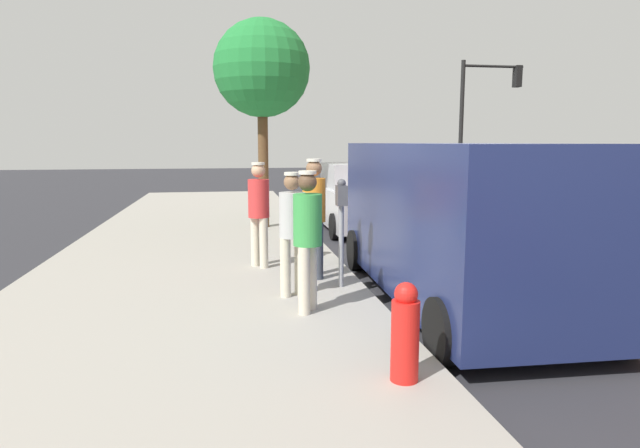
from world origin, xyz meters
The scene contains 12 objects.
ground_plane centered at (0.00, 0.00, 0.00)m, with size 80.00×80.00×0.00m, color #2D2D33.
sidewalk_slab centered at (3.50, 0.00, 0.07)m, with size 5.00×32.00×0.15m, color #9E998E.
parking_meter_near centered at (1.35, -0.54, 1.18)m, with size 0.14×0.18×1.52m.
pedestrian_in_orange centered at (1.64, -1.10, 1.18)m, with size 0.34×0.34×1.78m.
pedestrian_in_red centered at (2.40, -1.98, 1.12)m, with size 0.34×0.34×1.70m.
pedestrian_in_gray centered at (2.07, -0.21, 1.08)m, with size 0.34×0.34×1.63m.
pedestrian_in_green centered at (1.98, 0.51, 1.12)m, with size 0.34×0.34×1.69m.
parked_van centered at (-0.15, -0.08, 1.15)m, with size 2.25×5.25×2.15m.
parked_sedan_behind centered at (-0.35, -6.63, 0.75)m, with size 1.96×4.41×1.65m.
traffic_light_corner centered at (-6.76, -12.99, 3.52)m, with size 2.48×0.42×5.20m.
street_tree centered at (2.03, -6.25, 3.82)m, with size 2.24×2.24×4.83m.
fire_hydrant centered at (1.45, 2.54, 0.57)m, with size 0.24×0.24×0.86m.
Camera 1 is at (2.90, 6.76, 2.16)m, focal length 30.57 mm.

